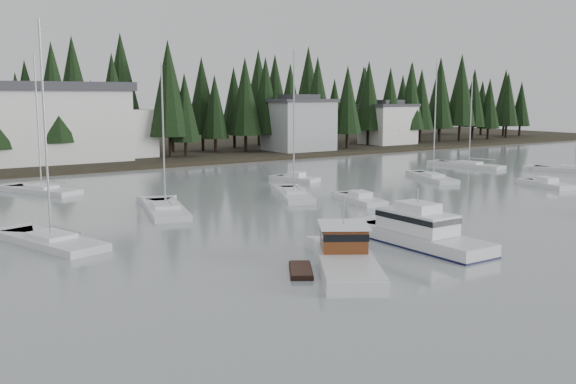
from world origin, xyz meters
name	(u,v)px	position (x,y,z in m)	size (l,w,h in m)	color
far_shore_land	(47,156)	(0.00, 97.00, 0.00)	(240.00, 54.00, 1.00)	black
conifer_treeline	(66,162)	(0.00, 86.00, 0.00)	(200.00, 22.00, 20.00)	black
house_east_a	(299,124)	(36.00, 78.00, 4.90)	(10.60, 8.48, 9.25)	#999EA0
house_east_b	(388,123)	(58.00, 80.00, 4.40)	(9.54, 7.42, 8.25)	silver
harbor_inn	(50,123)	(-2.96, 82.34, 5.78)	(29.50, 11.50, 10.90)	silver
lobster_boat_brown	(344,261)	(-3.84, 17.63, 0.52)	(7.52, 9.34, 4.52)	silver
cabin_cruiser_center	(420,236)	(4.00, 19.44, 0.65)	(3.25, 10.05, 4.30)	silver
sailboat_0	(575,171)	(49.62, 36.79, 0.08)	(6.15, 10.02, 14.71)	silver
sailboat_1	(42,192)	(-10.55, 56.81, 0.08)	(6.28, 9.14, 13.99)	silver
sailboat_2	(294,196)	(8.59, 40.31, 0.09)	(6.12, 9.23, 14.35)	silver
sailboat_4	(165,212)	(-4.78, 39.79, 0.06)	(5.39, 9.82, 12.81)	silver
sailboat_6	(51,243)	(-15.67, 33.22, 0.08)	(5.41, 9.53, 14.94)	silver
sailboat_8	(469,166)	(42.99, 48.11, 0.07)	(3.74, 10.01, 12.56)	silver
sailboat_9	(433,179)	(29.02, 41.57, 0.09)	(5.75, 9.16, 13.86)	silver
runabout_1	(360,201)	(11.86, 34.44, 0.13)	(3.40, 6.60, 1.42)	silver
runabout_2	(546,185)	(34.78, 30.86, 0.13)	(3.59, 6.42, 1.42)	silver
runabout_4	(296,180)	(15.45, 49.59, 0.13)	(3.82, 5.64, 1.42)	silver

